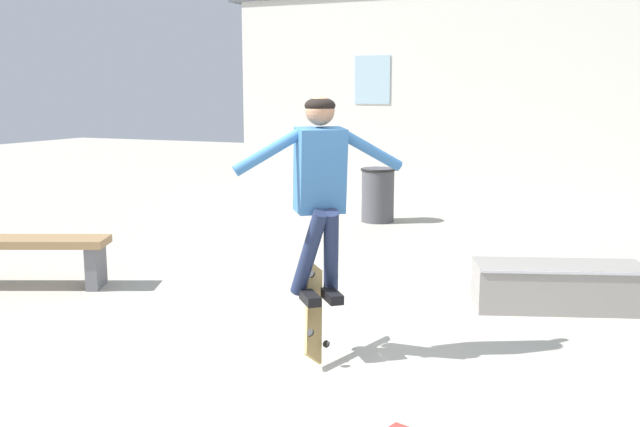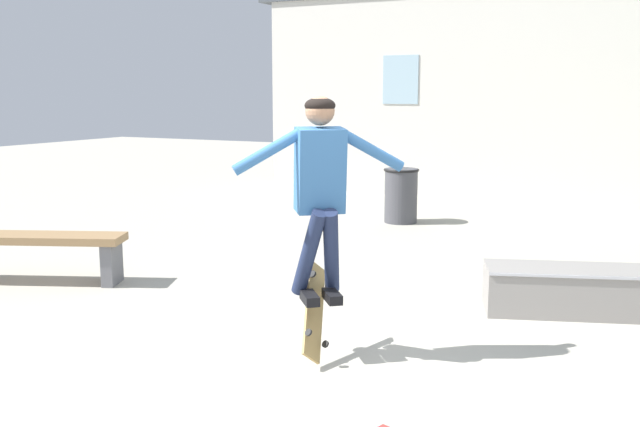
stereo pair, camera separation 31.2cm
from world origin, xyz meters
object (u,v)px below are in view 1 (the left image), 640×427
object	(u,v)px
skater	(320,180)
skate_ledge	(559,286)
park_bench	(12,251)
skateboard_flipping	(314,310)
trash_bin	(378,194)

from	to	relation	value
skater	skate_ledge	bearing A→B (deg)	102.28
skate_ledge	skater	xyz separation A→B (m)	(-1.52, -1.98, 1.12)
park_bench	skate_ledge	size ratio (longest dim) A/B	1.20
skate_ledge	skateboard_flipping	bearing A→B (deg)	-148.15
park_bench	skater	bearing A→B (deg)	-31.60
skate_ledge	skateboard_flipping	world-z (taller)	skateboard_flipping
skater	skateboard_flipping	world-z (taller)	skater
skater	skateboard_flipping	size ratio (longest dim) A/B	2.19
skateboard_flipping	skate_ledge	bearing A→B (deg)	118.73
trash_bin	skateboard_flipping	distance (m)	5.70
park_bench	skateboard_flipping	size ratio (longest dim) A/B	2.81
skater	skateboard_flipping	bearing A→B (deg)	-144.11
park_bench	skateboard_flipping	world-z (taller)	skateboard_flipping
skate_ledge	trash_bin	bearing A→B (deg)	110.28
park_bench	skater	distance (m)	3.78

